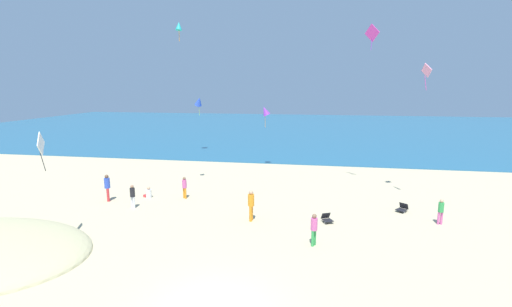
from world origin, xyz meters
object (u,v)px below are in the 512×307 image
person_3 (184,186)px  person_7 (441,210)px  beach_chair_near_camera (402,208)px  person_6 (251,203)px  person_4 (133,195)px  person_2 (148,193)px  kite_teal (179,26)px  kite_blue (199,101)px  kite_purple (265,111)px  beach_chair_far_left (327,218)px  kite_white (41,144)px  kite_magenta (372,33)px  person_1 (314,227)px  kite_pink (427,71)px  person_0 (107,186)px

person_3 → person_7: size_ratio=1.04×
beach_chair_near_camera → person_6: person_6 is taller
person_4 → person_7: size_ratio=1.04×
person_2 → kite_teal: kite_teal is taller
kite_blue → kite_purple: (8.33, -6.49, -0.51)m
beach_chair_far_left → kite_blue: 24.02m
kite_white → person_3: bearing=65.2°
person_2 → kite_magenta: (14.43, 4.22, 10.54)m
kite_blue → person_1: bearing=-59.7°
kite_pink → kite_white: bearing=-154.0°
person_0 → kite_magenta: 20.06m
person_0 → kite_magenta: bearing=-18.4°
person_1 → kite_teal: bearing=-7.2°
person_1 → kite_pink: bearing=-100.8°
person_6 → person_7: person_6 is taller
beach_chair_far_left → person_4: (-11.65, 0.34, 0.63)m
kite_purple → kite_teal: size_ratio=1.56×
beach_chair_far_left → person_3: 9.64m
beach_chair_far_left → person_3: size_ratio=0.52×
person_0 → person_7: 19.97m
person_2 → kite_purple: 12.92m
person_6 → beach_chair_far_left: bearing=-166.0°
person_0 → kite_magenta: (16.67, 5.36, 9.80)m
beach_chair_near_camera → kite_white: kite_white is taller
person_1 → person_7: 7.71m
beach_chair_far_left → kite_purple: 14.48m
person_4 → person_7: person_4 is taller
beach_chair_far_left → person_2: (-11.70, 2.48, 0.06)m
kite_teal → kite_blue: bearing=104.5°
kite_magenta → kite_blue: (-16.31, 12.33, -5.11)m
kite_blue → kite_purple: kite_blue is taller
person_4 → person_6: (7.50, -0.82, 0.16)m
beach_chair_far_left → person_3: (-9.23, 2.72, 0.62)m
beach_chair_far_left → beach_chair_near_camera: bearing=93.0°
person_1 → kite_purple: size_ratio=0.79×
beach_chair_far_left → person_6: size_ratio=0.44×
person_6 → kite_magenta: kite_magenta is taller
person_2 → person_7: person_7 is taller
beach_chair_near_camera → person_0: person_0 is taller
person_7 → person_1: bearing=-68.3°
beach_chair_far_left → kite_pink: bearing=98.9°
beach_chair_near_camera → kite_purple: bearing=-97.0°
kite_teal → kite_pink: kite_teal is taller
person_7 → person_6: bearing=-91.0°
beach_chair_far_left → person_7: person_7 is taller
person_1 → kite_pink: size_ratio=0.99×
person_1 → person_3: bearing=-2.9°
beach_chair_near_camera → kite_blue: (-18.07, 16.55, 5.49)m
kite_magenta → kite_purple: (-7.98, 5.84, -5.62)m
kite_purple → kite_white: bearing=-113.2°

